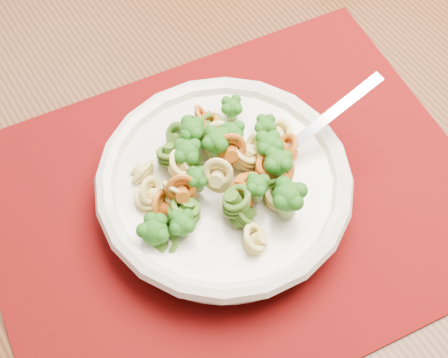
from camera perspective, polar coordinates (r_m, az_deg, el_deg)
dining_table at (r=0.77m, az=-0.19°, el=1.61°), size 1.57×1.05×0.74m
placemat at (r=0.63m, az=0.93°, el=-2.18°), size 0.55×0.46×0.00m
pasta_bowl at (r=0.61m, az=-0.00°, el=-0.52°), size 0.25×0.25×0.05m
pasta_broccoli_heap at (r=0.59m, az=0.00°, el=0.30°), size 0.21×0.21×0.06m
fork at (r=0.60m, az=4.25°, el=1.48°), size 0.18×0.03×0.08m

